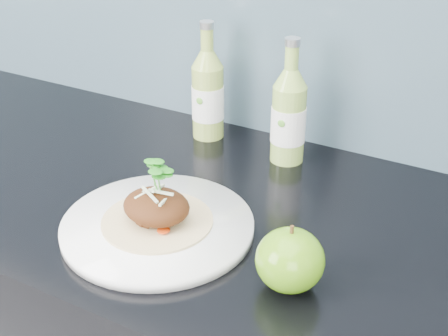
{
  "coord_description": "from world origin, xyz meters",
  "views": [
    {
      "loc": [
        0.44,
        0.96,
        1.43
      ],
      "look_at": [
        0.06,
        1.65,
        1.0
      ],
      "focal_mm": 50.0,
      "sensor_mm": 36.0,
      "label": 1
    }
  ],
  "objects_px": {
    "cider_bottle_left": "(208,95)",
    "cider_bottle_right": "(289,116)",
    "green_apple": "(290,260)",
    "dinner_plate": "(158,226)"
  },
  "relations": [
    {
      "from": "cider_bottle_left",
      "to": "cider_bottle_right",
      "type": "relative_size",
      "value": 1.0
    },
    {
      "from": "green_apple",
      "to": "cider_bottle_left",
      "type": "xyz_separation_m",
      "value": [
        -0.32,
        0.34,
        0.04
      ]
    },
    {
      "from": "dinner_plate",
      "to": "cider_bottle_right",
      "type": "relative_size",
      "value": 1.68
    },
    {
      "from": "cider_bottle_left",
      "to": "green_apple",
      "type": "bearing_deg",
      "value": -39.7
    },
    {
      "from": "dinner_plate",
      "to": "cider_bottle_right",
      "type": "xyz_separation_m",
      "value": [
        0.07,
        0.3,
        0.08
      ]
    },
    {
      "from": "green_apple",
      "to": "cider_bottle_right",
      "type": "distance_m",
      "value": 0.36
    },
    {
      "from": "green_apple",
      "to": "cider_bottle_right",
      "type": "relative_size",
      "value": 0.42
    },
    {
      "from": "green_apple",
      "to": "cider_bottle_right",
      "type": "height_order",
      "value": "cider_bottle_right"
    },
    {
      "from": "dinner_plate",
      "to": "cider_bottle_left",
      "type": "xyz_separation_m",
      "value": [
        -0.1,
        0.32,
        0.08
      ]
    },
    {
      "from": "dinner_plate",
      "to": "cider_bottle_right",
      "type": "distance_m",
      "value": 0.32
    }
  ]
}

